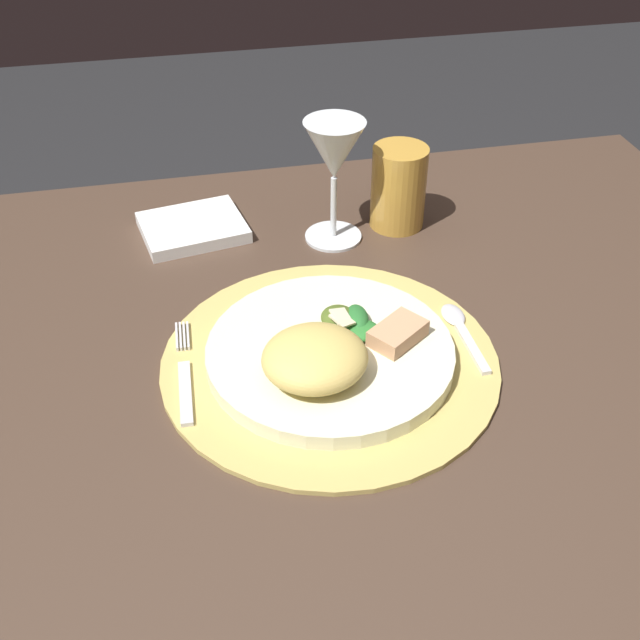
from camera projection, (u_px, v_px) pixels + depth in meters
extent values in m
cube|color=#463428|center=(337.00, 350.00, 0.86)|extent=(1.14, 0.83, 0.03)
cylinder|color=#453126|center=(554.00, 345.00, 1.41)|extent=(0.08, 0.08, 0.68)
cylinder|color=tan|center=(330.00, 361.00, 0.82)|extent=(0.35, 0.35, 0.01)
cylinder|color=#E9E9C7|center=(330.00, 353.00, 0.81)|extent=(0.26, 0.26, 0.02)
ellipsoid|color=#DDBF63|center=(315.00, 358.00, 0.76)|extent=(0.12, 0.12, 0.04)
ellipsoid|color=#2D792F|center=(357.00, 329.00, 0.82)|extent=(0.06, 0.06, 0.01)
ellipsoid|color=#4C6021|center=(339.00, 315.00, 0.83)|extent=(0.05, 0.05, 0.02)
ellipsoid|color=#296F2E|center=(357.00, 319.00, 0.83)|extent=(0.03, 0.05, 0.02)
cube|color=beige|center=(340.00, 320.00, 0.81)|extent=(0.03, 0.03, 0.01)
cube|color=beige|center=(342.00, 316.00, 0.81)|extent=(0.02, 0.03, 0.01)
cube|color=tan|center=(398.00, 333.00, 0.81)|extent=(0.07, 0.07, 0.02)
cube|color=silver|center=(185.00, 393.00, 0.77)|extent=(0.02, 0.09, 0.00)
cube|color=silver|center=(177.00, 337.00, 0.84)|extent=(0.00, 0.05, 0.00)
cube|color=silver|center=(181.00, 336.00, 0.84)|extent=(0.00, 0.05, 0.00)
cube|color=silver|center=(184.00, 336.00, 0.84)|extent=(0.00, 0.05, 0.00)
cube|color=silver|center=(188.00, 336.00, 0.84)|extent=(0.00, 0.05, 0.00)
cube|color=silver|center=(472.00, 347.00, 0.83)|extent=(0.01, 0.09, 0.00)
ellipsoid|color=silver|center=(453.00, 315.00, 0.87)|extent=(0.02, 0.04, 0.01)
cube|color=white|center=(193.00, 227.00, 1.02)|extent=(0.15, 0.13, 0.02)
cylinder|color=silver|center=(333.00, 236.00, 1.02)|extent=(0.07, 0.07, 0.00)
cylinder|color=silver|center=(334.00, 207.00, 0.99)|extent=(0.01, 0.01, 0.08)
cone|color=silver|center=(334.00, 151.00, 0.94)|extent=(0.08, 0.08, 0.07)
cylinder|color=gold|center=(398.00, 187.00, 1.01)|extent=(0.07, 0.07, 0.11)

